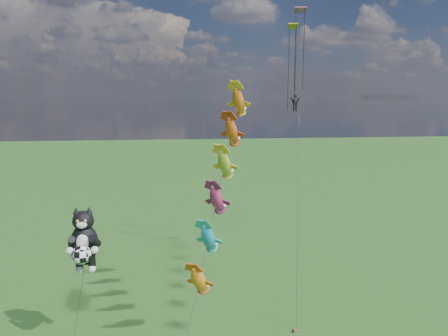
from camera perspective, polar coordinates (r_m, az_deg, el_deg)
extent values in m
cylinder|color=black|center=(32.77, -18.55, -17.14)|extent=(0.76, 2.69, 5.59)
ellipsoid|color=black|center=(32.57, -17.74, -9.32)|extent=(2.23, 1.98, 2.78)
ellipsoid|color=black|center=(32.01, -17.92, -6.57)|extent=(1.75, 1.65, 1.41)
cone|color=black|center=(31.91, -18.75, -5.29)|extent=(0.59, 0.59, 0.52)
cone|color=black|center=(31.74, -17.21, -5.29)|extent=(0.59, 0.59, 0.52)
ellipsoid|color=white|center=(31.52, -18.10, -7.07)|extent=(0.80, 0.53, 0.50)
ellipsoid|color=white|center=(31.88, -17.98, -9.24)|extent=(0.92, 0.53, 1.15)
sphere|color=gold|center=(31.43, -18.61, -6.60)|extent=(0.21, 0.21, 0.21)
sphere|color=gold|center=(31.33, -17.68, -6.60)|extent=(0.21, 0.21, 0.21)
sphere|color=white|center=(31.96, -19.50, -10.18)|extent=(0.52, 0.52, 0.52)
sphere|color=white|center=(31.64, -16.54, -10.23)|extent=(0.52, 0.52, 0.52)
sphere|color=white|center=(33.16, -18.38, -12.44)|extent=(0.56, 0.56, 0.56)
sphere|color=white|center=(33.00, -16.87, -12.48)|extent=(0.56, 0.56, 0.56)
sphere|color=white|center=(31.62, -18.10, -10.73)|extent=(1.32, 1.32, 1.32)
cylinder|color=black|center=(30.37, -0.97, -4.33)|extent=(6.68, 14.38, 19.95)
ellipsoid|color=#F2AD19|center=(28.67, -3.27, -14.45)|extent=(1.72, 2.41, 2.53)
ellipsoid|color=blue|center=(29.41, -2.05, -9.15)|extent=(1.72, 2.41, 2.53)
ellipsoid|color=#D83367|center=(30.41, -0.94, -4.16)|extent=(1.72, 2.41, 2.53)
ellipsoid|color=green|center=(31.63, 0.09, 0.49)|extent=(1.72, 2.41, 2.53)
ellipsoid|color=orange|center=(33.05, 1.04, 4.76)|extent=(1.72, 2.41, 2.53)
ellipsoid|color=red|center=(34.65, 1.91, 8.66)|extent=(1.72, 2.41, 2.53)
cube|color=brown|center=(34.96, 9.40, -20.23)|extent=(0.40, 0.30, 0.22)
cylinder|color=black|center=(39.24, 9.72, 2.77)|extent=(4.56, 16.49, 25.53)
cube|color=green|center=(44.97, 9.00, 17.86)|extent=(1.09, 0.82, 0.53)
cylinder|color=black|center=(44.44, 8.43, 12.54)|extent=(0.08, 0.08, 8.39)
cylinder|color=black|center=(44.62, 9.30, 12.50)|extent=(0.08, 0.08, 8.39)
cube|color=#3825BA|center=(48.36, 9.96, 19.70)|extent=(1.35, 0.96, 0.58)
cylinder|color=black|center=(47.65, 9.30, 14.80)|extent=(0.08, 0.08, 8.35)
cylinder|color=black|center=(47.89, 10.33, 14.74)|extent=(0.08, 0.08, 8.35)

